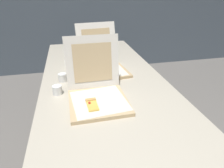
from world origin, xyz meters
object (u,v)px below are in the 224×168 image
at_px(cup_white_near_center, 57,90).
at_px(cup_white_far, 68,63).
at_px(cup_white_mid, 63,78).
at_px(table, 105,86).
at_px(pizza_box_middle, 103,65).
at_px(pizza_box_front, 97,93).

xyz_separation_m(cup_white_near_center, cup_white_far, (0.08, 0.49, 0.00)).
xyz_separation_m(cup_white_mid, cup_white_far, (0.05, 0.30, 0.00)).
relative_size(table, pizza_box_middle, 4.72).
bearing_deg(pizza_box_front, cup_white_mid, 122.52).
bearing_deg(table, pizza_box_middle, 83.20).
height_order(table, cup_white_mid, cup_white_mid).
height_order(table, cup_white_far, cup_white_far).
xyz_separation_m(pizza_box_middle, cup_white_far, (-0.29, 0.15, -0.02)).
bearing_deg(pizza_box_middle, cup_white_far, 144.57).
distance_m(table, pizza_box_front, 0.29).
relative_size(pizza_box_front, cup_white_near_center, 6.53).
relative_size(pizza_box_front, pizza_box_middle, 0.85).
distance_m(table, cup_white_mid, 0.33).
height_order(pizza_box_front, cup_white_far, pizza_box_front).
distance_m(pizza_box_front, cup_white_mid, 0.39).
relative_size(cup_white_mid, cup_white_far, 1.00).
distance_m(table, cup_white_near_center, 0.37).
height_order(pizza_box_middle, cup_white_near_center, pizza_box_middle).
bearing_deg(pizza_box_front, table, 69.13).
xyz_separation_m(pizza_box_middle, cup_white_near_center, (-0.37, -0.34, -0.02)).
xyz_separation_m(cup_white_mid, cup_white_near_center, (-0.03, -0.19, 0.00)).
height_order(pizza_box_middle, cup_white_far, pizza_box_middle).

